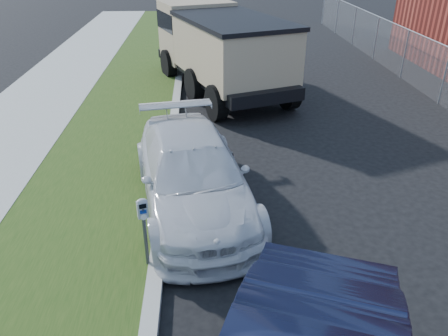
{
  "coord_description": "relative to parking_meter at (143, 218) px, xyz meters",
  "views": [
    {
      "loc": [
        -1.81,
        -6.24,
        4.84
      ],
      "look_at": [
        -1.4,
        1.0,
        1.0
      ],
      "focal_mm": 35.0,
      "sensor_mm": 36.0,
      "label": 1
    }
  ],
  "objects": [
    {
      "name": "ground",
      "position": [
        2.73,
        0.61,
        -1.02
      ],
      "size": [
        120.0,
        120.0,
        0.0
      ],
      "primitive_type": "plane",
      "color": "black",
      "rests_on": "ground"
    },
    {
      "name": "streetside",
      "position": [
        -2.83,
        2.61,
        -0.95
      ],
      "size": [
        6.12,
        50.0,
        0.15
      ],
      "color": "#96968E",
      "rests_on": "ground"
    },
    {
      "name": "chainlink_fence",
      "position": [
        8.73,
        7.61,
        0.24
      ],
      "size": [
        0.06,
        30.06,
        30.0
      ],
      "color": "slate",
      "rests_on": "ground"
    },
    {
      "name": "parking_meter",
      "position": [
        0.0,
        0.0,
        0.0
      ],
      "size": [
        0.2,
        0.16,
        1.25
      ],
      "rotation": [
        0.0,
        0.0,
        0.29
      ],
      "color": "#3F4247",
      "rests_on": "ground"
    },
    {
      "name": "white_wagon",
      "position": [
        0.75,
        1.97,
        -0.3
      ],
      "size": [
        2.85,
        5.24,
        1.44
      ],
      "primitive_type": "imported",
      "rotation": [
        0.0,
        0.0,
        0.17
      ],
      "color": "silver",
      "rests_on": "ground"
    },
    {
      "name": "dump_truck",
      "position": [
        1.59,
        9.65,
        0.52
      ],
      "size": [
        4.77,
        7.42,
        2.74
      ],
      "rotation": [
        0.0,
        0.0,
        0.35
      ],
      "color": "black",
      "rests_on": "ground"
    }
  ]
}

